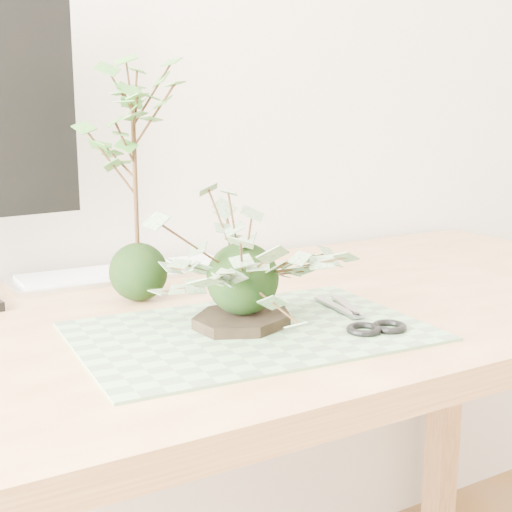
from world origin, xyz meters
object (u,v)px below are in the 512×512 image
(desk, at_px, (241,365))
(ivy_kokedama, at_px, (242,245))
(maple_kokedama, at_px, (133,128))
(keyboard, at_px, (126,273))

(desk, relative_size, ivy_kokedama, 5.16)
(maple_kokedama, bearing_deg, keyboard, 76.70)
(desk, xyz_separation_m, maple_kokedama, (-0.11, 0.13, 0.35))
(desk, bearing_deg, maple_kokedama, 131.31)
(maple_kokedama, xyz_separation_m, keyboard, (0.04, 0.16, -0.26))
(ivy_kokedama, xyz_separation_m, keyboard, (-0.03, 0.36, -0.11))
(desk, bearing_deg, keyboard, 104.30)
(maple_kokedama, distance_m, keyboard, 0.30)
(ivy_kokedama, bearing_deg, maple_kokedama, 108.84)
(desk, relative_size, maple_kokedama, 4.24)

